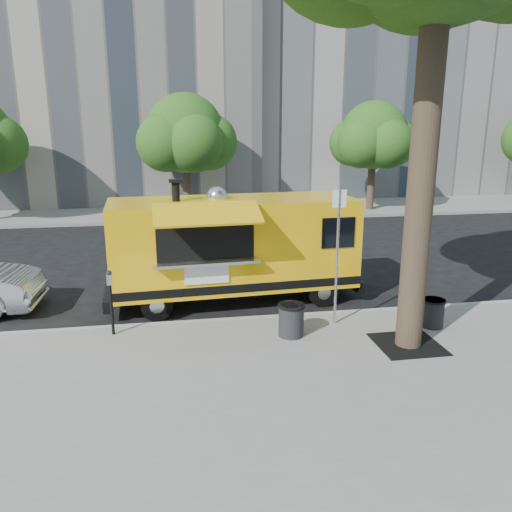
{
  "coord_description": "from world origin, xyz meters",
  "views": [
    {
      "loc": [
        -1.74,
        -10.98,
        4.22
      ],
      "look_at": [
        0.13,
        0.0,
        1.28
      ],
      "focal_mm": 35.0,
      "sensor_mm": 36.0,
      "label": 1
    }
  ],
  "objects": [
    {
      "name": "tree_well",
      "position": [
        2.6,
        -2.8,
        0.15
      ],
      "size": [
        1.2,
        1.2,
        0.02
      ],
      "primitive_type": "cube",
      "color": "black",
      "rests_on": "sidewalk"
    },
    {
      "name": "far_tree_b",
      "position": [
        -1.0,
        12.7,
        3.83
      ],
      "size": [
        3.6,
        3.6,
        5.5
      ],
      "color": "#33261C",
      "rests_on": "far_sidewalk"
    },
    {
      "name": "parking_meter",
      "position": [
        -3.0,
        -1.35,
        0.98
      ],
      "size": [
        0.11,
        0.11,
        1.33
      ],
      "color": "black",
      "rests_on": "sidewalk"
    },
    {
      "name": "ground",
      "position": [
        0.0,
        0.0,
        0.0
      ],
      "size": [
        120.0,
        120.0,
        0.0
      ],
      "primitive_type": "plane",
      "color": "black",
      "rests_on": "ground"
    },
    {
      "name": "far_tree_c",
      "position": [
        8.0,
        12.4,
        3.72
      ],
      "size": [
        3.24,
        3.24,
        5.21
      ],
      "color": "#33261C",
      "rests_on": "far_sidewalk"
    },
    {
      "name": "far_sidewalk",
      "position": [
        0.0,
        13.5,
        0.07
      ],
      "size": [
        60.0,
        5.0,
        0.15
      ],
      "primitive_type": "cube",
      "color": "gray",
      "rests_on": "ground"
    },
    {
      "name": "sidewalk",
      "position": [
        0.0,
        -4.0,
        0.07
      ],
      "size": [
        60.0,
        6.0,
        0.15
      ],
      "primitive_type": "cube",
      "color": "gray",
      "rests_on": "ground"
    },
    {
      "name": "trash_bin_left",
      "position": [
        3.5,
        -2.04,
        0.47
      ],
      "size": [
        0.49,
        0.49,
        0.59
      ],
      "color": "black",
      "rests_on": "sidewalk"
    },
    {
      "name": "food_truck",
      "position": [
        -0.34,
        0.57,
        1.41
      ],
      "size": [
        6.21,
        3.08,
        2.99
      ],
      "rotation": [
        0.0,
        0.0,
        0.06
      ],
      "color": "yellow",
      "rests_on": "ground"
    },
    {
      "name": "trash_bin_right",
      "position": [
        0.5,
        -2.01,
        0.5
      ],
      "size": [
        0.54,
        0.54,
        0.65
      ],
      "color": "black",
      "rests_on": "sidewalk"
    },
    {
      "name": "sign_post",
      "position": [
        1.55,
        -1.55,
        1.85
      ],
      "size": [
        0.28,
        0.06,
        3.0
      ],
      "color": "silver",
      "rests_on": "sidewalk"
    },
    {
      "name": "building_mid",
      "position": [
        12.0,
        23.0,
        10.0
      ],
      "size": [
        20.0,
        14.0,
        20.0
      ],
      "primitive_type": "cube",
      "color": "gray",
      "rests_on": "ground"
    },
    {
      "name": "curb",
      "position": [
        0.0,
        -0.93,
        0.07
      ],
      "size": [
        60.0,
        0.14,
        0.16
      ],
      "primitive_type": "cube",
      "color": "#999993",
      "rests_on": "ground"
    }
  ]
}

